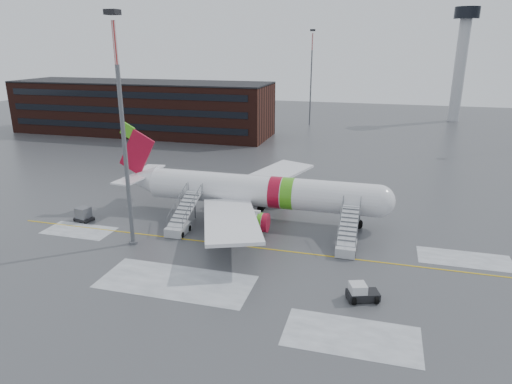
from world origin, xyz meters
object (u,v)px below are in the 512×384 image
(airstair_aft, at_px, (181,222))
(light_mast_near, at_px, (123,131))
(airstair_fwd, at_px, (347,240))
(airliner, at_px, (253,191))
(pushback_tug, at_px, (361,293))
(uld_container, at_px, (84,215))

(airstair_aft, bearing_deg, light_mast_near, -127.09)
(airstair_fwd, relative_size, airstair_aft, 1.00)
(airliner, distance_m, light_mast_near, 17.62)
(airstair_fwd, xyz_separation_m, airstair_aft, (-18.90, 0.00, 0.00))
(pushback_tug, distance_m, uld_container, 35.01)
(airstair_aft, relative_size, pushback_tug, 2.59)
(airliner, height_order, uld_container, airliner)
(airliner, relative_size, airstair_fwd, 4.55)
(airliner, bearing_deg, airstair_fwd, -28.37)
(airliner, height_order, airstair_aft, airliner)
(uld_container, bearing_deg, airstair_aft, 0.81)
(light_mast_near, bearing_deg, airstair_aft, 52.91)
(airliner, distance_m, uld_container, 20.89)
(airstair_fwd, height_order, airstair_aft, same)
(airstair_aft, distance_m, uld_container, 12.82)
(airstair_fwd, bearing_deg, light_mast_near, -168.27)
(pushback_tug, height_order, light_mast_near, light_mast_near)
(airliner, relative_size, light_mast_near, 1.48)
(pushback_tug, distance_m, light_mast_near, 27.50)
(airstair_fwd, bearing_deg, airliner, 151.63)
(airstair_aft, bearing_deg, airstair_fwd, 0.00)
(uld_container, xyz_separation_m, light_mast_near, (9.29, -4.47, 11.51))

